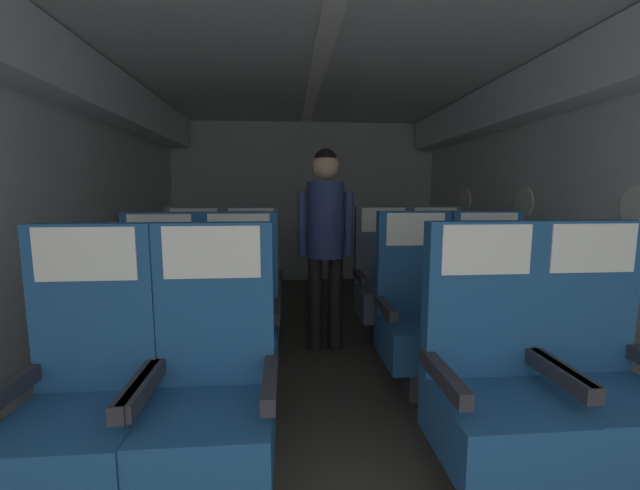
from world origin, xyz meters
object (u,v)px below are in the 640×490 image
(seat_a_left_aisle, at_px, (213,397))
(seat_b_right_aisle, at_px, (491,316))
(seat_a_left_window, at_px, (84,403))
(seat_b_left_aisle, at_px, (240,322))
(flight_attendant, at_px, (325,229))
(seat_b_right_window, at_px, (418,317))
(seat_c_right_window, at_px, (385,285))
(seat_b_left_window, at_px, (160,325))
(seat_c_right_aisle, at_px, (437,284))
(seat_a_right_window, at_px, (491,388))
(seat_c_left_window, at_px, (194,289))
(seat_c_left_aisle, at_px, (252,288))
(seat_a_right_aisle, at_px, (599,383))

(seat_a_left_aisle, relative_size, seat_b_right_aisle, 1.00)
(seat_a_left_window, height_order, seat_b_left_aisle, same)
(seat_b_left_aisle, bearing_deg, seat_a_left_aisle, -89.89)
(seat_b_left_aisle, relative_size, flight_attendant, 0.72)
(seat_a_left_window, bearing_deg, seat_b_right_window, 29.66)
(flight_attendant, bearing_deg, seat_c_right_window, 171.87)
(seat_b_left_window, height_order, seat_b_right_aisle, same)
(seat_c_right_aisle, bearing_deg, seat_c_right_window, 179.88)
(seat_a_right_window, bearing_deg, seat_c_left_window, 131.38)
(seat_c_right_window, bearing_deg, seat_c_left_aisle, -180.00)
(seat_a_right_aisle, relative_size, seat_c_left_window, 1.00)
(seat_c_left_window, bearing_deg, seat_b_left_window, -90.14)
(seat_c_left_aisle, relative_size, seat_c_right_window, 1.00)
(seat_c_left_aisle, relative_size, seat_c_right_aisle, 1.00)
(seat_c_left_aisle, xyz_separation_m, seat_c_right_window, (1.09, 0.00, 0.00))
(seat_c_left_aisle, xyz_separation_m, flight_attendant, (0.58, -0.13, 0.48))
(seat_c_right_window, bearing_deg, seat_a_left_aisle, -122.16)
(seat_b_right_aisle, relative_size, seat_c_right_aisle, 1.00)
(seat_b_left_window, bearing_deg, flight_attendant, 35.56)
(seat_a_left_aisle, relative_size, seat_b_left_window, 1.00)
(seat_c_right_window, xyz_separation_m, flight_attendant, (-0.50, -0.13, 0.48))
(seat_a_left_aisle, xyz_separation_m, seat_a_right_aisle, (1.52, -0.02, 0.00))
(seat_a_right_window, height_order, seat_b_left_aisle, same)
(seat_a_left_aisle, bearing_deg, flight_attendant, 70.11)
(seat_a_right_window, distance_m, seat_b_right_aisle, 0.98)
(seat_a_right_aisle, relative_size, seat_b_right_window, 1.00)
(seat_c_left_aisle, bearing_deg, seat_b_left_aisle, -89.73)
(seat_b_left_window, relative_size, seat_c_right_aisle, 1.00)
(seat_a_left_aisle, relative_size, flight_attendant, 0.72)
(seat_a_left_aisle, xyz_separation_m, seat_b_right_window, (1.07, 0.86, 0.00))
(seat_c_left_aisle, height_order, seat_c_right_window, same)
(seat_c_left_aisle, bearing_deg, seat_b_right_aisle, -29.61)
(seat_b_left_aisle, distance_m, seat_c_right_window, 1.38)
(seat_a_right_window, bearing_deg, seat_a_right_aisle, 0.60)
(seat_a_right_window, bearing_deg, seat_c_right_window, 89.68)
(seat_a_left_aisle, xyz_separation_m, seat_b_left_window, (-0.46, 0.85, 0.00))
(seat_a_right_aisle, distance_m, seat_b_right_window, 0.99)
(seat_c_left_window, xyz_separation_m, flight_attendant, (1.03, -0.12, 0.48))
(seat_a_left_aisle, relative_size, seat_c_right_window, 1.00)
(seat_b_right_aisle, distance_m, seat_c_right_aisle, 0.87)
(seat_c_left_aisle, bearing_deg, seat_c_left_window, -179.01)
(seat_c_left_window, xyz_separation_m, seat_c_left_aisle, (0.45, 0.01, 0.00))
(seat_a_right_aisle, bearing_deg, seat_c_right_window, 104.38)
(seat_a_left_window, relative_size, seat_c_right_aisle, 1.00)
(seat_a_right_aisle, xyz_separation_m, seat_c_left_aisle, (-1.53, 1.73, 0.00))
(seat_b_right_aisle, bearing_deg, seat_c_left_aisle, 150.39)
(seat_b_left_window, relative_size, seat_c_right_window, 1.00)
(seat_a_right_aisle, xyz_separation_m, seat_a_right_window, (-0.45, -0.00, 0.00))
(seat_b_left_window, height_order, flight_attendant, flight_attendant)
(seat_a_right_aisle, bearing_deg, seat_b_left_aisle, 150.04)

